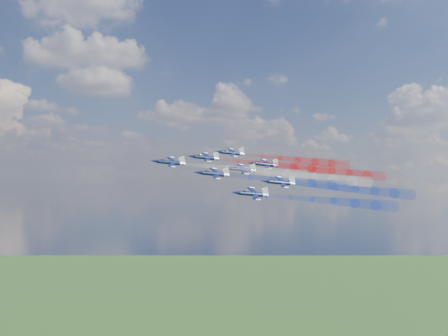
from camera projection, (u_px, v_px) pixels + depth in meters
name	position (u px, v px, depth m)	size (l,w,h in m)	color
jet_lead	(169.00, 162.00, 141.89)	(8.59, 10.74, 2.86)	black
trail_lead	(248.00, 170.00, 146.40)	(3.58, 37.98, 3.58)	white
jet_inner_left	(213.00, 174.00, 138.16)	(8.59, 10.74, 2.86)	black
trail_inner_left	(292.00, 181.00, 142.67)	(3.58, 37.98, 3.58)	blue
jet_inner_right	(205.00, 158.00, 154.73)	(8.59, 10.74, 2.86)	black
trail_inner_right	(276.00, 165.00, 159.24)	(3.58, 37.98, 3.58)	red
jet_outer_left	(252.00, 194.00, 129.90)	(8.59, 10.74, 2.86)	black
trail_outer_left	(334.00, 201.00, 134.40)	(3.58, 37.98, 3.58)	blue
jet_center_third	(241.00, 170.00, 146.57)	(8.59, 10.74, 2.86)	black
trail_center_third	(315.00, 177.00, 151.08)	(3.58, 37.98, 3.58)	white
jet_outer_right	(231.00, 153.00, 162.36)	(8.59, 10.74, 2.86)	black
trail_outer_right	(298.00, 160.00, 166.86)	(3.58, 37.98, 3.58)	red
jet_rear_left	(280.00, 182.00, 139.61)	(8.59, 10.74, 2.86)	black
trail_rear_left	(355.00, 190.00, 144.12)	(3.58, 37.98, 3.58)	blue
jet_rear_right	(264.00, 164.00, 157.87)	(8.59, 10.74, 2.86)	black
trail_rear_right	(332.00, 171.00, 162.38)	(3.58, 37.98, 3.58)	red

